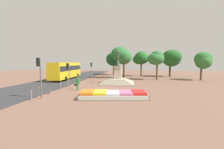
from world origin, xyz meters
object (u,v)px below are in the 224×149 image
object	(u,v)px
city_bus	(66,70)
pedestrian_with_handbag	(77,83)
kerb_bollard_mid_a	(49,90)
statue_monument	(118,79)
kerb_bollard_mid_b	(61,86)
traffic_light_near_crossing	(39,71)
traffic_light_far_corner	(92,68)
traffic_light_mid_block	(68,71)
kerb_bollard_south	(31,95)
flower_planter	(113,95)
kerb_bollard_north	(68,83)

from	to	relation	value
city_bus	pedestrian_with_handbag	xyz separation A→B (m)	(6.76, -11.33, -1.02)
kerb_bollard_mid_a	pedestrian_with_handbag	bearing A→B (deg)	49.36
statue_monument	kerb_bollard_mid_b	xyz separation A→B (m)	(-6.61, -6.51, -0.24)
statue_monument	traffic_light_near_crossing	size ratio (longest dim) A/B	1.36
statue_monument	traffic_light_far_corner	distance (m)	9.46
traffic_light_mid_block	pedestrian_with_handbag	distance (m)	3.14
pedestrian_with_handbag	kerb_bollard_mid_a	bearing A→B (deg)	-130.64
kerb_bollard_south	pedestrian_with_handbag	bearing A→B (deg)	67.03
traffic_light_near_crossing	kerb_bollard_mid_a	xyz separation A→B (m)	(-0.35, 2.13, -2.22)
flower_planter	traffic_light_far_corner	world-z (taller)	traffic_light_far_corner
flower_planter	traffic_light_far_corner	xyz separation A→B (m)	(-6.92, 16.67, 2.04)
pedestrian_with_handbag	kerb_bollard_mid_b	world-z (taller)	pedestrian_with_handbag
flower_planter	kerb_bollard_south	bearing A→B (deg)	-164.41
traffic_light_near_crossing	kerb_bollard_south	xyz separation A→B (m)	(-0.43, -0.71, -2.17)
kerb_bollard_south	kerb_bollard_north	size ratio (longest dim) A/B	1.00
city_bus	kerb_bollard_mid_b	world-z (taller)	city_bus
traffic_light_mid_block	traffic_light_far_corner	size ratio (longest dim) A/B	0.99
kerb_bollard_north	traffic_light_mid_block	bearing A→B (deg)	-50.85
statue_monument	traffic_light_far_corner	size ratio (longest dim) A/B	1.56
flower_planter	traffic_light_far_corner	bearing A→B (deg)	112.54
statue_monument	kerb_bollard_mid_a	size ratio (longest dim) A/B	6.40
city_bus	kerb_bollard_mid_a	distance (m)	14.73
flower_planter	kerb_bollard_north	world-z (taller)	kerb_bollard_north
traffic_light_far_corner	kerb_bollard_north	bearing A→B (deg)	-91.67
city_bus	kerb_bollard_north	xyz separation A→B (m)	(4.47, -9.12, -1.47)
traffic_light_near_crossing	traffic_light_mid_block	distance (m)	6.67
flower_planter	statue_monument	size ratio (longest dim) A/B	1.31
traffic_light_mid_block	kerb_bollard_mid_b	bearing A→B (deg)	-94.35
kerb_bollard_north	city_bus	bearing A→B (deg)	116.09
traffic_light_far_corner	kerb_bollard_north	size ratio (longest dim) A/B	3.61
traffic_light_mid_block	city_bus	world-z (taller)	city_bus
kerb_bollard_north	traffic_light_near_crossing	bearing A→B (deg)	-86.53
pedestrian_with_handbag	kerb_bollard_mid_b	distance (m)	2.27
traffic_light_near_crossing	kerb_bollard_north	size ratio (longest dim) A/B	4.15
traffic_light_far_corner	traffic_light_mid_block	bearing A→B (deg)	-90.50
pedestrian_with_handbag	flower_planter	bearing A→B (deg)	-34.60
flower_planter	city_bus	world-z (taller)	city_bus
statue_monument	kerb_bollard_mid_a	distance (m)	11.20
flower_planter	pedestrian_with_handbag	size ratio (longest dim) A/B	4.12
kerb_bollard_south	kerb_bollard_mid_a	world-z (taller)	kerb_bollard_south
flower_planter	kerb_bollard_mid_b	world-z (taller)	kerb_bollard_mid_b
kerb_bollard_mid_b	kerb_bollard_north	distance (m)	2.29
traffic_light_near_crossing	city_bus	distance (m)	16.80
flower_planter	kerb_bollard_mid_a	size ratio (longest dim) A/B	8.37
flower_planter	kerb_bollard_south	size ratio (longest dim) A/B	7.40
kerb_bollard_south	kerb_bollard_north	world-z (taller)	kerb_bollard_north
traffic_light_mid_block	traffic_light_far_corner	bearing A→B (deg)	89.50
pedestrian_with_handbag	kerb_bollard_mid_b	size ratio (longest dim) A/B	1.67
kerb_bollard_south	kerb_bollard_north	xyz separation A→B (m)	(0.01, 7.64, 0.01)
traffic_light_far_corner	kerb_bollard_mid_b	bearing A→B (deg)	-91.08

